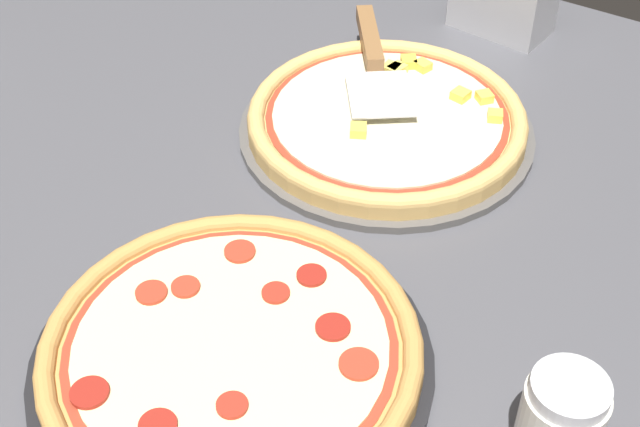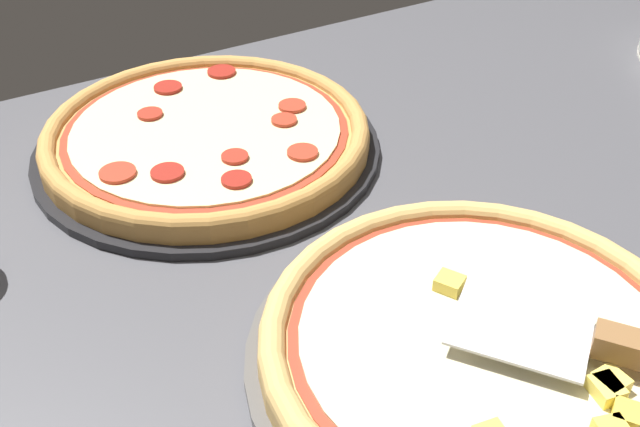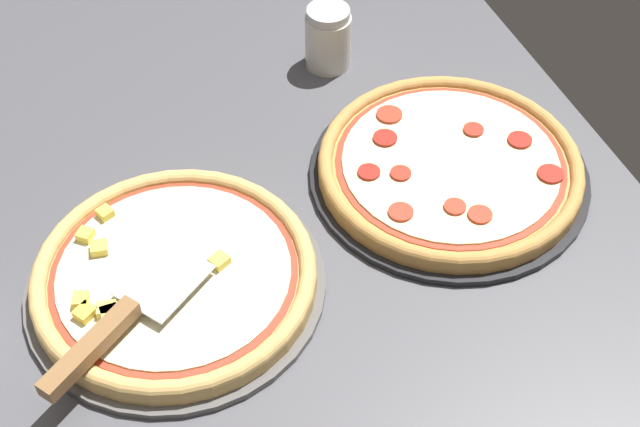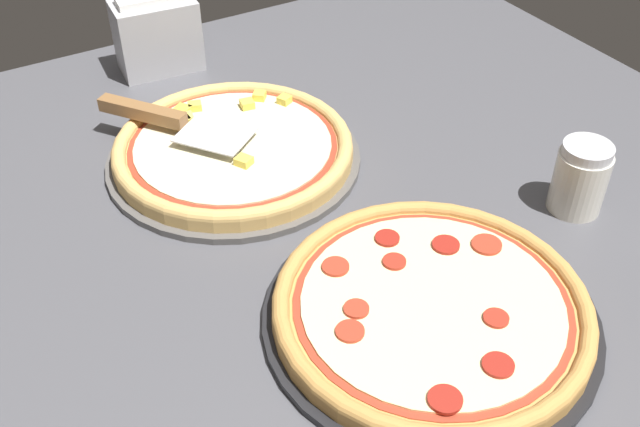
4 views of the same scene
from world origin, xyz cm
name	(u,v)px [view 3 (image 3 of 4)]	position (x,y,z in cm)	size (l,w,h in cm)	color
ground_plane	(265,311)	(0.00, 0.00, -1.80)	(155.41, 108.01, 3.60)	#4C4C51
pizza_pan_front	(176,284)	(-5.96, -9.40, 0.50)	(36.62, 36.62, 1.00)	#565451
pizza_front	(174,275)	(-5.97, -9.45, 2.44)	(34.43, 34.43, 3.32)	#DBAD60
pizza_pan_back	(449,175)	(-11.61, 30.06, 0.50)	(38.03, 38.03, 1.00)	black
pizza_back	(450,165)	(-11.61, 30.05, 2.39)	(35.75, 35.75, 2.72)	#C68E47
serving_spatula	(108,331)	(1.48, -18.40, 5.12)	(18.35, 22.31, 2.00)	silver
parmesan_shaker	(328,38)	(-40.60, 23.27, 4.89)	(7.03, 7.03, 9.96)	silver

